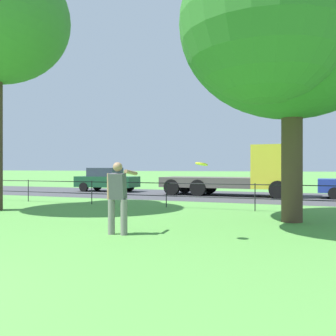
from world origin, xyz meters
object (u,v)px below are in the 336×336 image
(person_thrower, at_px, (118,195))
(tree_small_lawn, at_px, (291,23))
(flatbed_truck_center, at_px, (247,174))
(frisbee, at_px, (202,164))
(car_dark_green_left, at_px, (107,179))

(person_thrower, bearing_deg, tree_small_lawn, 41.58)
(person_thrower, distance_m, flatbed_truck_center, 13.00)
(frisbee, height_order, car_dark_green_left, frisbee)
(frisbee, height_order, flatbed_truck_center, flatbed_truck_center)
(car_dark_green_left, bearing_deg, flatbed_truck_center, -3.42)
(car_dark_green_left, bearing_deg, frisbee, -52.08)
(tree_small_lawn, height_order, person_thrower, tree_small_lawn)
(flatbed_truck_center, bearing_deg, car_dark_green_left, 176.58)
(car_dark_green_left, xyz_separation_m, flatbed_truck_center, (9.18, -0.55, 0.44))
(person_thrower, bearing_deg, flatbed_truck_center, 86.88)
(car_dark_green_left, relative_size, flatbed_truck_center, 0.55)
(tree_small_lawn, relative_size, car_dark_green_left, 2.11)
(person_thrower, xyz_separation_m, flatbed_truck_center, (0.71, 12.98, 0.31))
(person_thrower, height_order, flatbed_truck_center, flatbed_truck_center)
(tree_small_lawn, relative_size, person_thrower, 5.04)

